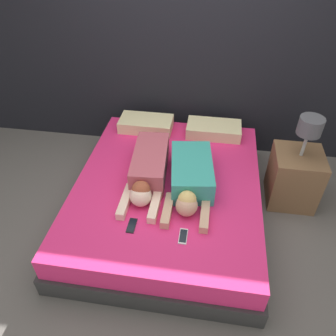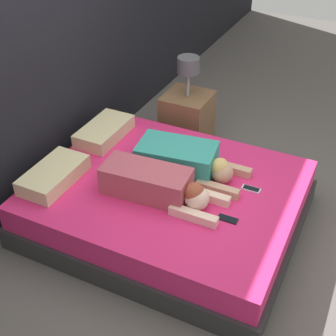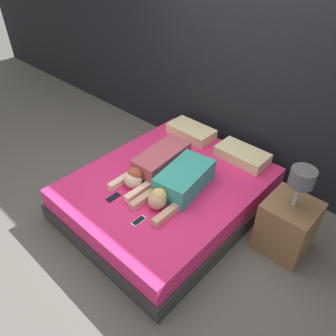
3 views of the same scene
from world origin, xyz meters
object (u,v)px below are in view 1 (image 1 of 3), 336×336
at_px(pillow_head_left, 146,124).
at_px(person_right, 191,178).
at_px(person_left, 148,170).
at_px(bed, 168,196).
at_px(cell_phone_left, 132,226).
at_px(pillow_head_right, 214,129).
at_px(nightstand, 295,175).
at_px(cell_phone_right, 183,236).

bearing_deg(pillow_head_left, person_right, -56.60).
relative_size(pillow_head_left, person_right, 0.62).
bearing_deg(person_left, pillow_head_left, 103.13).
relative_size(bed, cell_phone_left, 14.19).
xyz_separation_m(pillow_head_left, cell_phone_left, (0.18, -1.42, -0.06)).
relative_size(bed, pillow_head_right, 3.61).
relative_size(pillow_head_right, cell_phone_left, 3.93).
distance_m(person_right, cell_phone_left, 0.68).
xyz_separation_m(pillow_head_right, nightstand, (0.83, -0.47, -0.15)).
xyz_separation_m(bed, nightstand, (1.21, 0.37, 0.12)).
distance_m(pillow_head_right, cell_phone_left, 1.53).
relative_size(pillow_head_left, pillow_head_right, 1.00).
distance_m(pillow_head_left, person_left, 0.86).
bearing_deg(pillow_head_left, person_left, -76.87).
height_order(pillow_head_right, person_left, person_left).
xyz_separation_m(pillow_head_left, cell_phone_right, (0.59, -1.46, -0.06)).
xyz_separation_m(pillow_head_left, person_left, (0.20, -0.84, 0.04)).
distance_m(bed, cell_phone_right, 0.70).
bearing_deg(person_right, pillow_head_right, 79.47).
bearing_deg(pillow_head_right, pillow_head_left, 180.00).
bearing_deg(person_left, cell_phone_left, -92.00).
distance_m(pillow_head_left, person_right, 1.07).
bearing_deg(cell_phone_left, pillow_head_right, 67.75).
bearing_deg(cell_phone_left, person_left, 88.00).
xyz_separation_m(person_left, person_right, (0.39, -0.06, 0.00)).
bearing_deg(person_right, cell_phone_left, -128.28).
height_order(bed, person_left, person_left).
distance_m(cell_phone_right, nightstand, 1.41).
height_order(person_left, nightstand, nightstand).
bearing_deg(bed, cell_phone_left, -109.16).
bearing_deg(person_right, nightstand, 23.21).
relative_size(bed, pillow_head_left, 3.61).
height_order(pillow_head_right, cell_phone_left, pillow_head_right).
height_order(person_right, cell_phone_left, person_right).
xyz_separation_m(pillow_head_left, pillow_head_right, (0.75, 0.00, 0.00)).
xyz_separation_m(cell_phone_left, nightstand, (1.41, 0.95, -0.09)).
bearing_deg(pillow_head_right, cell_phone_right, -96.33).
xyz_separation_m(bed, pillow_head_left, (-0.38, 0.83, 0.27)).
relative_size(pillow_head_left, nightstand, 0.61).
bearing_deg(nightstand, cell_phone_right, -134.88).
bearing_deg(pillow_head_right, person_right, -100.53).
bearing_deg(cell_phone_right, person_left, 122.48).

